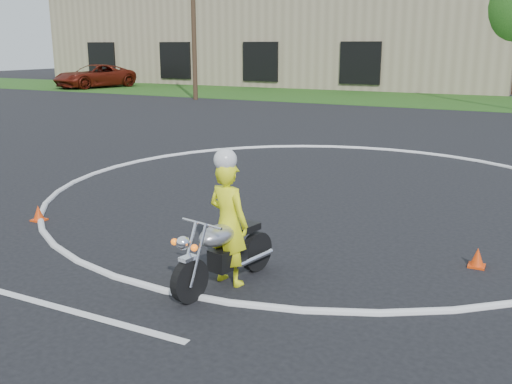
% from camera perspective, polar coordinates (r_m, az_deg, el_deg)
% --- Properties ---
extents(ground, '(120.00, 120.00, 0.00)m').
position_cam_1_polar(ground, '(10.28, 0.85, -3.84)').
color(ground, black).
rests_on(ground, ground).
extents(grass_strip, '(120.00, 10.00, 0.02)m').
position_cam_1_polar(grass_strip, '(36.17, 20.25, 8.47)').
color(grass_strip, '#1E4714').
rests_on(grass_strip, ground).
extents(course_markings, '(19.05, 19.05, 0.12)m').
position_cam_1_polar(course_markings, '(13.68, 17.26, 0.18)').
color(course_markings, silver).
rests_on(course_markings, ground).
extents(primary_motorcycle, '(0.79, 1.94, 1.03)m').
position_cam_1_polar(primary_motorcycle, '(7.81, -3.27, -5.98)').
color(primary_motorcycle, black).
rests_on(primary_motorcycle, ground).
extents(rider_primary_grp, '(0.70, 0.54, 1.92)m').
position_cam_1_polar(rider_primary_grp, '(7.78, -2.79, -2.76)').
color(rider_primary_grp, '#F9FF1A').
rests_on(rider_primary_grp, ground).
extents(pickup_grp, '(4.35, 6.91, 1.78)m').
position_cam_1_polar(pickup_grp, '(47.17, -15.85, 11.08)').
color(pickup_grp, '#57140A').
rests_on(pickup_grp, ground).
extents(warehouse, '(41.00, 17.00, 8.30)m').
position_cam_1_polar(warehouse, '(53.62, 2.46, 15.44)').
color(warehouse, tan).
rests_on(warehouse, ground).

